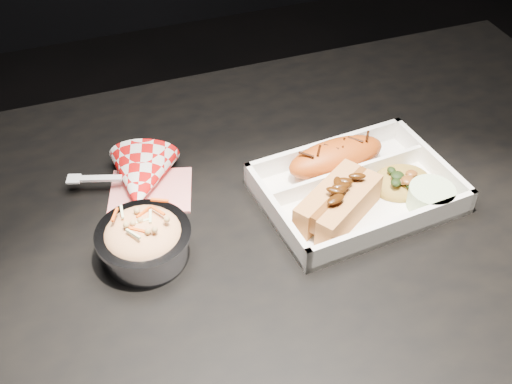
% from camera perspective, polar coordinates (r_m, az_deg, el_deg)
% --- Properties ---
extents(dining_table, '(1.20, 0.80, 0.75)m').
position_cam_1_polar(dining_table, '(0.89, 1.34, -7.90)').
color(dining_table, black).
rests_on(dining_table, ground).
extents(food_tray, '(0.27, 0.20, 0.04)m').
position_cam_1_polar(food_tray, '(0.87, 8.85, 0.00)').
color(food_tray, white).
rests_on(food_tray, dining_table).
extents(fried_pastry, '(0.15, 0.07, 0.05)m').
position_cam_1_polar(fried_pastry, '(0.89, 7.14, 3.11)').
color(fried_pastry, '#AF4711').
rests_on(fried_pastry, food_tray).
extents(hotdog, '(0.14, 0.12, 0.06)m').
position_cam_1_polar(hotdog, '(0.82, 7.33, -0.86)').
color(hotdog, '#C17E41').
rests_on(hotdog, food_tray).
extents(fried_rice_mound, '(0.09, 0.08, 0.03)m').
position_cam_1_polar(fried_rice_mound, '(0.89, 12.89, 1.36)').
color(fried_rice_mound, '#AA8431').
rests_on(fried_rice_mound, food_tray).
extents(cupcake_liner, '(0.06, 0.06, 0.03)m').
position_cam_1_polar(cupcake_liner, '(0.87, 15.27, -0.49)').
color(cupcake_liner, beige).
rests_on(cupcake_liner, food_tray).
extents(foil_coleslaw_cup, '(0.12, 0.12, 0.07)m').
position_cam_1_polar(foil_coleslaw_cup, '(0.78, -9.95, -4.11)').
color(foil_coleslaw_cup, silver).
rests_on(foil_coleslaw_cup, dining_table).
extents(napkin_fork, '(0.17, 0.14, 0.10)m').
position_cam_1_polar(napkin_fork, '(0.89, -10.19, 1.08)').
color(napkin_fork, red).
rests_on(napkin_fork, dining_table).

